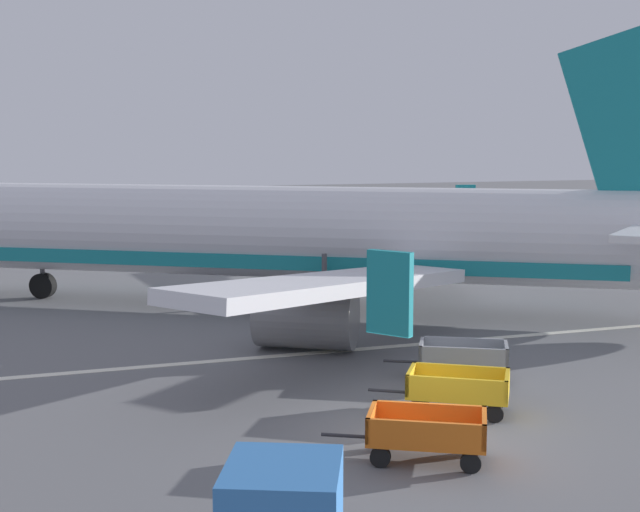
{
  "coord_description": "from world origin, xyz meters",
  "views": [
    {
      "loc": [
        -8.5,
        -17.62,
        6.84
      ],
      "look_at": [
        1.4,
        11.19,
        2.8
      ],
      "focal_mm": 49.32,
      "sensor_mm": 36.0,
      "label": 1
    }
  ],
  "objects_px": {
    "airplane": "(300,235)",
    "baggage_cart_second_in_row": "(458,389)",
    "baggage_cart_third_in_row": "(463,358)",
    "baggage_cart_nearest": "(426,433)"
  },
  "relations": [
    {
      "from": "airplane",
      "to": "baggage_cart_third_in_row",
      "type": "height_order",
      "value": "airplane"
    },
    {
      "from": "baggage_cart_nearest",
      "to": "baggage_cart_third_in_row",
      "type": "xyz_separation_m",
      "value": [
        3.84,
        5.54,
        0.0
      ]
    },
    {
      "from": "airplane",
      "to": "baggage_cart_second_in_row",
      "type": "distance_m",
      "value": 14.53
    },
    {
      "from": "baggage_cart_second_in_row",
      "to": "baggage_cart_third_in_row",
      "type": "bearing_deg",
      "value": 59.55
    },
    {
      "from": "baggage_cart_second_in_row",
      "to": "baggage_cart_third_in_row",
      "type": "xyz_separation_m",
      "value": [
        1.63,
        2.78,
        0.0
      ]
    },
    {
      "from": "baggage_cart_third_in_row",
      "to": "baggage_cart_nearest",
      "type": "bearing_deg",
      "value": -124.71
    },
    {
      "from": "baggage_cart_second_in_row",
      "to": "airplane",
      "type": "bearing_deg",
      "value": 88.35
    },
    {
      "from": "airplane",
      "to": "baggage_cart_second_in_row",
      "type": "relative_size",
      "value": 9.98
    },
    {
      "from": "airplane",
      "to": "baggage_cart_second_in_row",
      "type": "height_order",
      "value": "airplane"
    },
    {
      "from": "baggage_cart_nearest",
      "to": "baggage_cart_second_in_row",
      "type": "relative_size",
      "value": 1.02
    }
  ]
}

